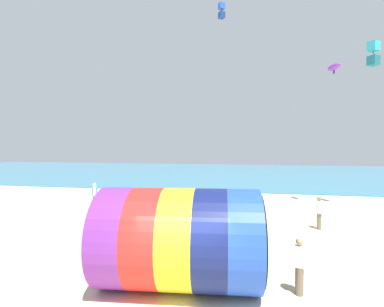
% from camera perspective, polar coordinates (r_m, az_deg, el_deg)
% --- Properties ---
extents(sea, '(120.00, 40.00, 0.10)m').
position_cam_1_polar(sea, '(48.22, 8.98, -3.67)').
color(sea, teal).
rests_on(sea, ground).
extents(giant_inflatable_tube, '(5.17, 3.54, 3.09)m').
position_cam_1_polar(giant_inflatable_tube, '(9.61, -2.24, -15.83)').
color(giant_inflatable_tube, purple).
rests_on(giant_inflatable_tube, ground).
extents(kite_handler, '(0.39, 0.28, 1.71)m').
position_cam_1_polar(kite_handler, '(9.91, 19.79, -19.46)').
color(kite_handler, '#726651').
rests_on(kite_handler, ground).
extents(kite_blue_box, '(0.49, 0.49, 1.02)m').
position_cam_1_polar(kite_blue_box, '(21.64, 5.66, 25.44)').
color(kite_blue_box, blue).
extents(kite_cyan_box, '(0.82, 0.82, 1.67)m').
position_cam_1_polar(kite_cyan_box, '(24.20, 31.29, 15.97)').
color(kite_cyan_box, '#2DB2C6').
extents(kite_purple_parafoil, '(0.98, 1.51, 0.76)m').
position_cam_1_polar(kite_purple_parafoil, '(24.03, 25.42, 14.68)').
color(kite_purple_parafoil, purple).
extents(bystander_near_water, '(0.24, 0.37, 1.75)m').
position_cam_1_polar(bystander_near_water, '(17.32, 23.06, -10.29)').
color(bystander_near_water, '#726651').
rests_on(bystander_near_water, ground).
extents(bystander_mid_beach, '(0.42, 0.36, 1.55)m').
position_cam_1_polar(bystander_mid_beach, '(23.10, -18.04, -7.59)').
color(bystander_mid_beach, '#383D56').
rests_on(bystander_mid_beach, ground).
extents(bystander_far_left, '(0.36, 0.42, 1.79)m').
position_cam_1_polar(bystander_far_left, '(22.20, -18.06, -7.58)').
color(bystander_far_left, black).
rests_on(bystander_far_left, ground).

